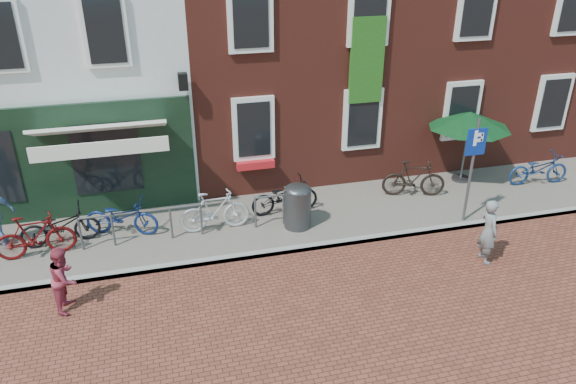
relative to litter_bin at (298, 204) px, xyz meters
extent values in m
plane|color=brown|center=(-1.15, -1.01, -0.72)|extent=(80.00, 80.00, 0.00)
cube|color=slate|center=(-0.15, 0.49, -0.67)|extent=(24.00, 3.00, 0.10)
cube|color=silver|center=(-6.15, 5.99, 3.78)|extent=(8.00, 8.00, 9.00)
cylinder|color=#3D3D3F|center=(0.00, 0.00, -0.13)|extent=(0.65, 0.65, 0.98)
ellipsoid|color=#3D3D3F|center=(0.00, 0.00, 0.43)|extent=(0.65, 0.65, 0.29)
cylinder|color=#4C4C4F|center=(4.09, -0.76, 0.71)|extent=(0.07, 0.07, 2.66)
cube|color=navy|center=(4.09, -0.78, 1.48)|extent=(0.50, 0.04, 0.65)
cylinder|color=#4C4C4F|center=(5.28, 1.39, -0.58)|extent=(0.50, 0.50, 0.08)
cylinder|color=#4C4C4F|center=(5.28, 1.39, 0.34)|extent=(0.06, 0.06, 1.92)
cone|color=#0C3B18|center=(5.28, 1.39, 1.31)|extent=(2.29, 2.29, 0.45)
imported|color=slate|center=(3.66, -2.35, 0.03)|extent=(0.38, 0.56, 1.50)
imported|color=#9C3143|center=(-5.12, -1.77, -0.04)|extent=(0.63, 0.75, 1.35)
imported|color=black|center=(-5.48, 0.60, -0.16)|extent=(1.79, 0.77, 0.92)
imported|color=#510A0A|center=(-5.94, 0.17, -0.11)|extent=(1.72, 0.61, 1.02)
imported|color=navy|center=(-4.12, 0.70, -0.16)|extent=(1.84, 1.13, 0.92)
imported|color=#B4B4B7|center=(-1.96, 0.33, -0.11)|extent=(1.71, 0.53, 1.02)
imported|color=black|center=(-0.13, 0.76, -0.16)|extent=(1.77, 0.70, 0.92)
imported|color=black|center=(3.47, 0.82, -0.11)|extent=(1.76, 0.93, 1.02)
imported|color=navy|center=(7.22, 0.62, -0.16)|extent=(1.79, 0.77, 0.92)
camera|label=1|loc=(-3.14, -11.15, 6.06)|focal=33.95mm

